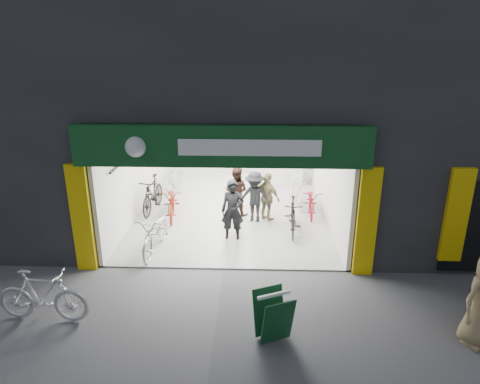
# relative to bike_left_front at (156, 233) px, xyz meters

# --- Properties ---
(ground) EXTENTS (60.00, 60.00, 0.00)m
(ground) POSITION_rel_bike_left_front_xyz_m (1.80, -0.91, -0.52)
(ground) COLOR #56565B
(ground) RESTS_ON ground
(building) EXTENTS (17.00, 10.27, 8.00)m
(building) POSITION_rel_bike_left_front_xyz_m (2.71, 4.08, 3.79)
(building) COLOR #232326
(building) RESTS_ON ground
(bike_left_front) EXTENTS (0.83, 2.03, 1.04)m
(bike_left_front) POSITION_rel_bike_left_front_xyz_m (0.00, 0.00, 0.00)
(bike_left_front) COLOR #B1B2B6
(bike_left_front) RESTS_ON ground
(bike_left_midfront) EXTENTS (0.70, 1.94, 1.14)m
(bike_left_midfront) POSITION_rel_bike_left_front_xyz_m (-0.70, 2.71, 0.05)
(bike_left_midfront) COLOR black
(bike_left_midfront) RESTS_ON ground
(bike_left_midback) EXTENTS (0.93, 1.95, 0.99)m
(bike_left_midback) POSITION_rel_bike_left_front_xyz_m (0.00, 2.25, -0.03)
(bike_left_midback) COLOR maroon
(bike_left_midback) RESTS_ON ground
(bike_left_back) EXTENTS (0.69, 1.61, 0.94)m
(bike_left_back) POSITION_rel_bike_left_front_xyz_m (-0.36, 4.48, -0.05)
(bike_left_back) COLOR #BABBBF
(bike_left_back) RESTS_ON ground
(bike_right_front) EXTENTS (0.56, 1.70, 1.01)m
(bike_right_front) POSITION_rel_bike_left_front_xyz_m (3.60, 1.25, -0.02)
(bike_right_front) COLOR black
(bike_right_front) RESTS_ON ground
(bike_right_mid) EXTENTS (0.72, 1.72, 0.88)m
(bike_right_mid) POSITION_rel_bike_left_front_xyz_m (4.30, 2.60, -0.08)
(bike_right_mid) COLOR maroon
(bike_right_mid) RESTS_ON ground
(bike_right_back) EXTENTS (0.59, 1.67, 0.98)m
(bike_right_back) POSITION_rel_bike_left_front_xyz_m (3.91, 3.30, -0.03)
(bike_right_back) COLOR silver
(bike_right_back) RESTS_ON ground
(parked_bike) EXTENTS (1.84, 0.63, 1.09)m
(parked_bike) POSITION_rel_bike_left_front_xyz_m (-1.54, -2.96, 0.02)
(parked_bike) COLOR silver
(parked_bike) RESTS_ON ground
(customer_a) EXTENTS (0.63, 0.42, 1.71)m
(customer_a) POSITION_rel_bike_left_front_xyz_m (1.94, 0.74, 0.33)
(customer_a) COLOR black
(customer_a) RESTS_ON ground
(customer_b) EXTENTS (0.89, 0.78, 1.55)m
(customer_b) POSITION_rel_bike_left_front_xyz_m (1.96, 2.49, 0.26)
(customer_b) COLOR #331E17
(customer_b) RESTS_ON ground
(customer_c) EXTENTS (1.16, 0.88, 1.59)m
(customer_c) POSITION_rel_bike_left_front_xyz_m (2.52, 1.93, 0.27)
(customer_c) COLOR black
(customer_c) RESTS_ON ground
(customer_d) EXTENTS (0.91, 0.87, 1.52)m
(customer_d) POSITION_rel_bike_left_front_xyz_m (2.91, 2.06, 0.24)
(customer_d) COLOR #908053
(customer_d) RESTS_ON ground
(sandwich_board) EXTENTS (0.79, 0.80, 0.92)m
(sandwich_board) POSITION_rel_bike_left_front_xyz_m (2.88, -3.37, -0.01)
(sandwich_board) COLOR #10401F
(sandwich_board) RESTS_ON ground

